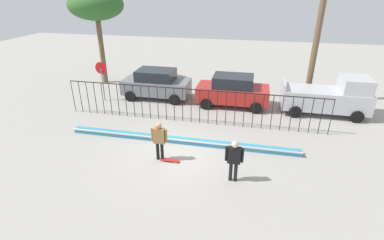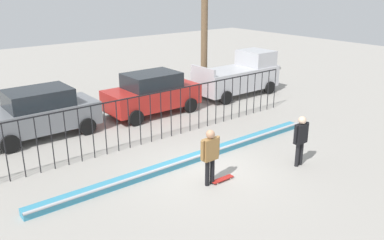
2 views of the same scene
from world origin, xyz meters
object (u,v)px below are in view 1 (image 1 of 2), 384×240
object	(u,v)px
skateboard	(170,160)
parked_car_red	(233,91)
palm_tree_short	(96,6)
parked_car_gray	(156,84)
pickup_truck	(329,97)
stop_sign	(102,76)
camera_operator	(234,157)
skateboarder	(159,138)

from	to	relation	value
skateboard	parked_car_red	distance (m)	7.25
skateboard	palm_tree_short	bearing A→B (deg)	131.62
parked_car_gray	palm_tree_short	bearing A→B (deg)	154.81
skateboard	pickup_truck	size ratio (longest dim) A/B	0.17
skateboard	stop_sign	world-z (taller)	stop_sign
parked_car_red	palm_tree_short	size ratio (longest dim) A/B	0.65
parked_car_red	palm_tree_short	bearing A→B (deg)	167.37
parked_car_gray	pickup_truck	bearing A→B (deg)	-1.24
skateboard	camera_operator	world-z (taller)	camera_operator
skateboarder	pickup_truck	bearing A→B (deg)	66.67
skateboard	parked_car_gray	world-z (taller)	parked_car_gray
stop_sign	skateboarder	bearing A→B (deg)	-46.50
skateboard	pickup_truck	xyz separation A→B (m)	(7.46, 6.81, 0.98)
parked_car_red	camera_operator	bearing A→B (deg)	-81.90
pickup_truck	stop_sign	distance (m)	13.62
parked_car_red	skateboard	bearing A→B (deg)	-103.42
parked_car_gray	palm_tree_short	xyz separation A→B (m)	(-4.95, 2.43, 4.52)
skateboarder	parked_car_red	xyz separation A→B (m)	(2.45, 6.83, -0.08)
parked_car_gray	pickup_truck	xyz separation A→B (m)	(10.43, -0.40, 0.06)
skateboard	camera_operator	bearing A→B (deg)	-13.26
stop_sign	pickup_truck	bearing A→B (deg)	3.11
skateboarder	skateboard	distance (m)	1.09
skateboarder	parked_car_red	distance (m)	7.26
skateboard	camera_operator	distance (m)	2.99
skateboarder	stop_sign	size ratio (longest dim) A/B	0.70
parked_car_gray	parked_car_red	bearing A→B (deg)	-2.46
camera_operator	parked_car_red	xyz separation A→B (m)	(-0.72, 7.66, -0.06)
skateboard	pickup_truck	world-z (taller)	pickup_truck
parked_car_gray	stop_sign	xyz separation A→B (m)	(-3.16, -1.14, 0.64)
skateboarder	skateboard	xyz separation A→B (m)	(0.45, -0.08, -0.99)
skateboard	palm_tree_short	distance (m)	13.60
camera_operator	stop_sign	xyz separation A→B (m)	(-8.85, 6.82, 0.59)
parked_car_red	pickup_truck	xyz separation A→B (m)	(5.46, -0.10, 0.06)
camera_operator	pickup_truck	xyz separation A→B (m)	(4.74, 7.56, 0.01)
parked_car_gray	camera_operator	bearing A→B (deg)	-53.49
camera_operator	palm_tree_short	world-z (taller)	palm_tree_short
pickup_truck	skateboard	bearing A→B (deg)	-136.43
skateboard	parked_car_red	world-z (taller)	parked_car_red
pickup_truck	palm_tree_short	bearing A→B (deg)	170.77
skateboard	parked_car_red	xyz separation A→B (m)	(2.00, 6.91, 0.91)
parked_car_red	stop_sign	xyz separation A→B (m)	(-8.13, -0.84, 0.64)
parked_car_red	palm_tree_short	world-z (taller)	palm_tree_short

